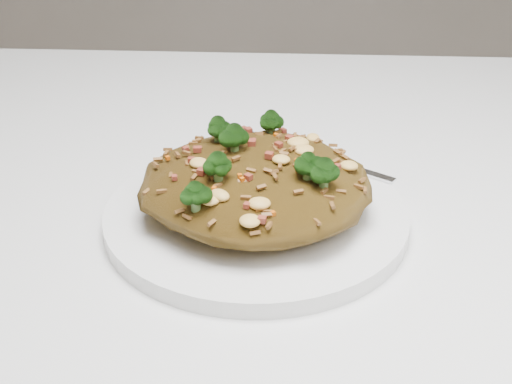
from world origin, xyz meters
TOP-DOWN VIEW (x-y plane):
  - dining_table at (0.00, 0.00)m, footprint 1.20×0.80m
  - plate at (-0.08, -0.03)m, footprint 0.24×0.24m
  - fried_rice at (-0.08, -0.03)m, footprint 0.18×0.17m
  - fork at (-0.02, 0.06)m, footprint 0.14×0.10m

SIDE VIEW (x-z plane):
  - dining_table at x=0.00m, z-range 0.28..1.03m
  - plate at x=-0.08m, z-range 0.75..0.76m
  - fork at x=-0.02m, z-range 0.76..0.77m
  - fried_rice at x=-0.08m, z-range 0.76..0.83m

